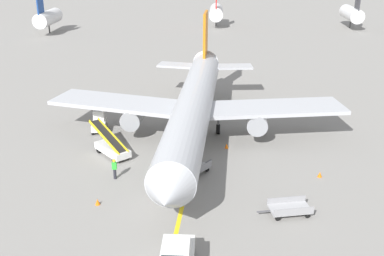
{
  "coord_description": "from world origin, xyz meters",
  "views": [
    {
      "loc": [
        3.53,
        -27.81,
        17.28
      ],
      "look_at": [
        1.46,
        9.08,
        2.5
      ],
      "focal_mm": 42.95,
      "sensor_mm": 36.0,
      "label": 1
    }
  ],
  "objects_px": {
    "belt_loader_forward_hold": "(112,147)",
    "baggage_cart_empty_trailing": "(194,169)",
    "ground_crew_marshaller": "(115,168)",
    "airliner": "(194,105)",
    "baggage_cart_loaded": "(290,209)",
    "baggage_tug_near_wing": "(99,122)",
    "ground_crew_wing_walker": "(160,159)",
    "safety_cone_nose_left": "(320,174)",
    "safety_cone_nose_right": "(227,146)",
    "safety_cone_wingtip_left": "(98,202)"
  },
  "relations": [
    {
      "from": "baggage_tug_near_wing",
      "to": "baggage_cart_empty_trailing",
      "type": "distance_m",
      "value": 13.25
    },
    {
      "from": "baggage_cart_empty_trailing",
      "to": "baggage_tug_near_wing",
      "type": "bearing_deg",
      "value": 138.26
    },
    {
      "from": "safety_cone_nose_left",
      "to": "airliner",
      "type": "bearing_deg",
      "value": 145.1
    },
    {
      "from": "belt_loader_forward_hold",
      "to": "baggage_cart_loaded",
      "type": "relative_size",
      "value": 1.17
    },
    {
      "from": "airliner",
      "to": "safety_cone_wingtip_left",
      "type": "xyz_separation_m",
      "value": [
        -6.28,
        -12.42,
        -3.2
      ]
    },
    {
      "from": "airliner",
      "to": "safety_cone_wingtip_left",
      "type": "relative_size",
      "value": 80.24
    },
    {
      "from": "baggage_cart_loaded",
      "to": "safety_cone_nose_left",
      "type": "distance_m",
      "value": 6.53
    },
    {
      "from": "baggage_cart_loaded",
      "to": "baggage_tug_near_wing",
      "type": "bearing_deg",
      "value": 139.24
    },
    {
      "from": "belt_loader_forward_hold",
      "to": "ground_crew_wing_walker",
      "type": "relative_size",
      "value": 2.65
    },
    {
      "from": "safety_cone_nose_left",
      "to": "safety_cone_wingtip_left",
      "type": "relative_size",
      "value": 1.0
    },
    {
      "from": "belt_loader_forward_hold",
      "to": "safety_cone_nose_right",
      "type": "height_order",
      "value": "belt_loader_forward_hold"
    },
    {
      "from": "baggage_cart_empty_trailing",
      "to": "safety_cone_nose_right",
      "type": "relative_size",
      "value": 7.93
    },
    {
      "from": "baggage_tug_near_wing",
      "to": "belt_loader_forward_hold",
      "type": "relative_size",
      "value": 0.57
    },
    {
      "from": "safety_cone_nose_left",
      "to": "safety_cone_nose_right",
      "type": "bearing_deg",
      "value": 144.87
    },
    {
      "from": "baggage_tug_near_wing",
      "to": "safety_cone_nose_left",
      "type": "height_order",
      "value": "baggage_tug_near_wing"
    },
    {
      "from": "baggage_cart_loaded",
      "to": "ground_crew_marshaller",
      "type": "distance_m",
      "value": 13.84
    },
    {
      "from": "safety_cone_wingtip_left",
      "to": "safety_cone_nose_left",
      "type": "bearing_deg",
      "value": 17.14
    },
    {
      "from": "baggage_cart_loaded",
      "to": "ground_crew_marshaller",
      "type": "height_order",
      "value": "ground_crew_marshaller"
    },
    {
      "from": "ground_crew_wing_walker",
      "to": "safety_cone_nose_left",
      "type": "relative_size",
      "value": 3.86
    },
    {
      "from": "ground_crew_wing_walker",
      "to": "safety_cone_nose_left",
      "type": "bearing_deg",
      "value": -3.17
    },
    {
      "from": "airliner",
      "to": "belt_loader_forward_hold",
      "type": "bearing_deg",
      "value": -149.5
    },
    {
      "from": "belt_loader_forward_hold",
      "to": "safety_cone_wingtip_left",
      "type": "relative_size",
      "value": 10.23
    },
    {
      "from": "baggage_cart_empty_trailing",
      "to": "ground_crew_wing_walker",
      "type": "distance_m",
      "value": 2.97
    },
    {
      "from": "airliner",
      "to": "ground_crew_marshaller",
      "type": "distance_m",
      "value": 10.6
    },
    {
      "from": "baggage_tug_near_wing",
      "to": "safety_cone_wingtip_left",
      "type": "distance_m",
      "value": 14.32
    },
    {
      "from": "belt_loader_forward_hold",
      "to": "ground_crew_marshaller",
      "type": "relative_size",
      "value": 2.65
    },
    {
      "from": "airliner",
      "to": "belt_loader_forward_hold",
      "type": "relative_size",
      "value": 7.85
    },
    {
      "from": "baggage_tug_near_wing",
      "to": "safety_cone_nose_left",
      "type": "bearing_deg",
      "value": -23.71
    },
    {
      "from": "airliner",
      "to": "baggage_tug_near_wing",
      "type": "height_order",
      "value": "airliner"
    },
    {
      "from": "ground_crew_marshaller",
      "to": "airliner",
      "type": "bearing_deg",
      "value": 55.28
    },
    {
      "from": "safety_cone_nose_left",
      "to": "safety_cone_wingtip_left",
      "type": "height_order",
      "value": "same"
    },
    {
      "from": "safety_cone_nose_left",
      "to": "safety_cone_nose_right",
      "type": "height_order",
      "value": "same"
    },
    {
      "from": "belt_loader_forward_hold",
      "to": "safety_cone_nose_right",
      "type": "xyz_separation_m",
      "value": [
        10.1,
        2.07,
        -0.56
      ]
    },
    {
      "from": "ground_crew_wing_walker",
      "to": "belt_loader_forward_hold",
      "type": "bearing_deg",
      "value": 152.13
    },
    {
      "from": "ground_crew_wing_walker",
      "to": "safety_cone_wingtip_left",
      "type": "relative_size",
      "value": 3.86
    },
    {
      "from": "safety_cone_nose_right",
      "to": "airliner",
      "type": "bearing_deg",
      "value": 145.63
    },
    {
      "from": "airliner",
      "to": "ground_crew_wing_walker",
      "type": "xyz_separation_m",
      "value": [
        -2.51,
        -6.56,
        -2.51
      ]
    },
    {
      "from": "baggage_cart_loaded",
      "to": "safety_cone_wingtip_left",
      "type": "distance_m",
      "value": 13.52
    },
    {
      "from": "baggage_tug_near_wing",
      "to": "ground_crew_wing_walker",
      "type": "xyz_separation_m",
      "value": [
        7.05,
        -8.06,
        -0.02
      ]
    },
    {
      "from": "baggage_tug_near_wing",
      "to": "safety_cone_nose_right",
      "type": "height_order",
      "value": "baggage_tug_near_wing"
    },
    {
      "from": "baggage_tug_near_wing",
      "to": "safety_cone_nose_right",
      "type": "bearing_deg",
      "value": -15.89
    },
    {
      "from": "belt_loader_forward_hold",
      "to": "ground_crew_marshaller",
      "type": "bearing_deg",
      "value": -74.66
    },
    {
      "from": "safety_cone_wingtip_left",
      "to": "baggage_cart_loaded",
      "type": "bearing_deg",
      "value": -2.27
    },
    {
      "from": "ground_crew_wing_walker",
      "to": "safety_cone_nose_left",
      "type": "height_order",
      "value": "ground_crew_wing_walker"
    },
    {
      "from": "ground_crew_wing_walker",
      "to": "safety_cone_nose_left",
      "type": "distance_m",
      "value": 12.97
    },
    {
      "from": "belt_loader_forward_hold",
      "to": "baggage_tug_near_wing",
      "type": "bearing_deg",
      "value": 113.9
    },
    {
      "from": "belt_loader_forward_hold",
      "to": "baggage_cart_empty_trailing",
      "type": "distance_m",
      "value": 8.03
    },
    {
      "from": "belt_loader_forward_hold",
      "to": "ground_crew_wing_walker",
      "type": "height_order",
      "value": "belt_loader_forward_hold"
    },
    {
      "from": "belt_loader_forward_hold",
      "to": "safety_cone_wingtip_left",
      "type": "distance_m",
      "value": 8.32
    },
    {
      "from": "ground_crew_marshaller",
      "to": "baggage_cart_loaded",
      "type": "bearing_deg",
      "value": -18.93
    }
  ]
}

